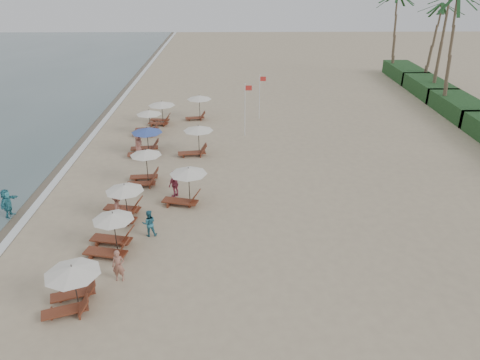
{
  "coord_description": "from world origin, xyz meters",
  "views": [
    {
      "loc": [
        0.59,
        -19.27,
        13.09
      ],
      "look_at": [
        1.0,
        5.4,
        1.3
      ],
      "focal_mm": 34.09,
      "sensor_mm": 36.0,
      "label": 1
    }
  ],
  "objects_px": {
    "lounger_station_2": "(121,203)",
    "lounger_station_3": "(144,168)",
    "inland_station_1": "(195,138)",
    "beachgoer_mid_a": "(149,223)",
    "flag_pole_near": "(245,107)",
    "lounger_station_5": "(147,123)",
    "inland_station_2": "(198,104)",
    "beachgoer_far_b": "(138,145)",
    "beachgoer_mid_b": "(118,207)",
    "lounger_station_0": "(70,286)",
    "beachgoer_far_a": "(175,184)",
    "beachgoer_near": "(119,266)",
    "waterline_walker": "(7,203)",
    "lounger_station_1": "(109,234)",
    "lounger_station_6": "(160,111)",
    "inland_station_0": "(184,184)",
    "lounger_station_4": "(144,141)"
  },
  "relations": [
    {
      "from": "lounger_station_0",
      "to": "inland_station_1",
      "type": "relative_size",
      "value": 0.92
    },
    {
      "from": "lounger_station_3",
      "to": "beachgoer_far_a",
      "type": "distance_m",
      "value": 2.91
    },
    {
      "from": "lounger_station_1",
      "to": "inland_station_0",
      "type": "xyz_separation_m",
      "value": [
        3.26,
        4.89,
        0.34
      ]
    },
    {
      "from": "lounger_station_3",
      "to": "beachgoer_far_a",
      "type": "xyz_separation_m",
      "value": [
        2.22,
        -1.86,
        -0.26
      ]
    },
    {
      "from": "lounger_station_2",
      "to": "waterline_walker",
      "type": "xyz_separation_m",
      "value": [
        -6.45,
        0.24,
        -0.1
      ]
    },
    {
      "from": "lounger_station_4",
      "to": "flag_pole_near",
      "type": "relative_size",
      "value": 0.61
    },
    {
      "from": "lounger_station_0",
      "to": "inland_station_2",
      "type": "distance_m",
      "value": 25.62
    },
    {
      "from": "lounger_station_5",
      "to": "lounger_station_0",
      "type": "bearing_deg",
      "value": -88.79
    },
    {
      "from": "lounger_station_0",
      "to": "lounger_station_2",
      "type": "bearing_deg",
      "value": 86.42
    },
    {
      "from": "lounger_station_4",
      "to": "beachgoer_far_b",
      "type": "distance_m",
      "value": 0.51
    },
    {
      "from": "lounger_station_6",
      "to": "inland_station_1",
      "type": "xyz_separation_m",
      "value": [
        3.65,
        -7.38,
        0.16
      ]
    },
    {
      "from": "lounger_station_3",
      "to": "inland_station_0",
      "type": "relative_size",
      "value": 0.84
    },
    {
      "from": "beachgoer_near",
      "to": "beachgoer_mid_a",
      "type": "distance_m",
      "value": 3.82
    },
    {
      "from": "flag_pole_near",
      "to": "lounger_station_2",
      "type": "bearing_deg",
      "value": -118.47
    },
    {
      "from": "lounger_station_5",
      "to": "beachgoer_far_a",
      "type": "distance_m",
      "value": 11.99
    },
    {
      "from": "beachgoer_far_a",
      "to": "lounger_station_3",
      "type": "bearing_deg",
      "value": -93.64
    },
    {
      "from": "beachgoer_near",
      "to": "beachgoer_mid_a",
      "type": "bearing_deg",
      "value": 77.06
    },
    {
      "from": "inland_station_0",
      "to": "lounger_station_0",
      "type": "bearing_deg",
      "value": -113.1
    },
    {
      "from": "lounger_station_3",
      "to": "beachgoer_mid_b",
      "type": "bearing_deg",
      "value": -97.39
    },
    {
      "from": "lounger_station_1",
      "to": "flag_pole_near",
      "type": "relative_size",
      "value": 0.59
    },
    {
      "from": "lounger_station_5",
      "to": "beachgoer_far_a",
      "type": "xyz_separation_m",
      "value": [
        3.63,
        -11.42,
        -0.12
      ]
    },
    {
      "from": "beachgoer_mid_b",
      "to": "inland_station_1",
      "type": "bearing_deg",
      "value": -26.98
    },
    {
      "from": "lounger_station_0",
      "to": "lounger_station_5",
      "type": "height_order",
      "value": "lounger_station_5"
    },
    {
      "from": "beachgoer_mid_a",
      "to": "beachgoer_far_b",
      "type": "distance_m",
      "value": 11.65
    },
    {
      "from": "lounger_station_1",
      "to": "beachgoer_mid_b",
      "type": "distance_m",
      "value": 3.02
    },
    {
      "from": "beachgoer_mid_a",
      "to": "beachgoer_mid_b",
      "type": "xyz_separation_m",
      "value": [
        -1.96,
        1.63,
        0.07
      ]
    },
    {
      "from": "beachgoer_near",
      "to": "beachgoer_far_b",
      "type": "bearing_deg",
      "value": 95.62
    },
    {
      "from": "lounger_station_0",
      "to": "lounger_station_5",
      "type": "xyz_separation_m",
      "value": [
        -0.45,
        21.43,
        -0.11
      ]
    },
    {
      "from": "lounger_station_0",
      "to": "beachgoer_far_b",
      "type": "height_order",
      "value": "lounger_station_0"
    },
    {
      "from": "beachgoer_mid_a",
      "to": "flag_pole_near",
      "type": "distance_m",
      "value": 16.4
    },
    {
      "from": "lounger_station_3",
      "to": "inland_station_1",
      "type": "distance_m",
      "value": 5.7
    },
    {
      "from": "lounger_station_5",
      "to": "inland_station_0",
      "type": "distance_m",
      "value": 13.12
    },
    {
      "from": "beachgoer_mid_a",
      "to": "beachgoer_far_a",
      "type": "distance_m",
      "value": 4.56
    },
    {
      "from": "lounger_station_5",
      "to": "lounger_station_6",
      "type": "relative_size",
      "value": 1.01
    },
    {
      "from": "lounger_station_4",
      "to": "inland_station_0",
      "type": "bearing_deg",
      "value": -64.67
    },
    {
      "from": "waterline_walker",
      "to": "inland_station_2",
      "type": "bearing_deg",
      "value": -23.79
    },
    {
      "from": "lounger_station_5",
      "to": "waterline_walker",
      "type": "xyz_separation_m",
      "value": [
        -5.53,
        -13.79,
        -0.13
      ]
    },
    {
      "from": "waterline_walker",
      "to": "lounger_station_3",
      "type": "bearing_deg",
      "value": -54.18
    },
    {
      "from": "lounger_station_3",
      "to": "beachgoer_mid_a",
      "type": "bearing_deg",
      "value": -77.96
    },
    {
      "from": "lounger_station_3",
      "to": "beachgoer_far_b",
      "type": "distance_m",
      "value": 5.18
    },
    {
      "from": "lounger_station_2",
      "to": "lounger_station_3",
      "type": "xyz_separation_m",
      "value": [
        0.49,
        4.46,
        0.17
      ]
    },
    {
      "from": "lounger_station_1",
      "to": "flag_pole_near",
      "type": "xyz_separation_m",
      "value": [
        7.18,
        16.74,
        1.51
      ]
    },
    {
      "from": "inland_station_0",
      "to": "beachgoer_far_b",
      "type": "xyz_separation_m",
      "value": [
        -4.19,
        7.83,
        -0.49
      ]
    },
    {
      "from": "lounger_station_0",
      "to": "beachgoer_mid_a",
      "type": "relative_size",
      "value": 1.72
    },
    {
      "from": "inland_station_1",
      "to": "beachgoer_mid_a",
      "type": "height_order",
      "value": "inland_station_1"
    },
    {
      "from": "lounger_station_4",
      "to": "beachgoer_mid_a",
      "type": "relative_size",
      "value": 1.82
    },
    {
      "from": "inland_station_2",
      "to": "beachgoer_far_b",
      "type": "height_order",
      "value": "inland_station_2"
    },
    {
      "from": "lounger_station_3",
      "to": "beachgoer_mid_a",
      "type": "xyz_separation_m",
      "value": [
        1.35,
        -6.34,
        -0.39
      ]
    },
    {
      "from": "flag_pole_near",
      "to": "lounger_station_5",
      "type": "bearing_deg",
      "value": 176.23
    },
    {
      "from": "lounger_station_2",
      "to": "lounger_station_6",
      "type": "relative_size",
      "value": 1.06
    }
  ]
}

